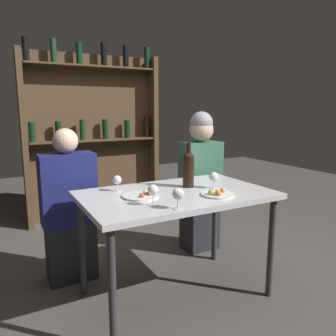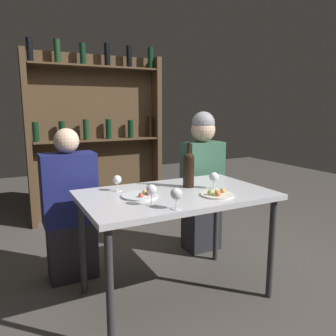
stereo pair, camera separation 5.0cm
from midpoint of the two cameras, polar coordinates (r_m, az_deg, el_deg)
name	(u,v)px [view 1 (the left image)]	position (r m, az deg, el deg)	size (l,w,h in m)	color
ground_plane	(176,294)	(2.53, 0.73, -21.12)	(10.00, 10.00, 0.00)	#47423D
dining_table	(176,202)	(2.25, 0.77, -5.98)	(1.28, 0.78, 0.76)	silver
wine_rack_wall	(93,131)	(4.03, -13.22, 6.27)	(1.60, 0.21, 2.06)	#4C3823
wine_bottle	(188,168)	(2.36, 2.97, 0.02)	(0.08, 0.08, 0.32)	black
wine_glass_0	(178,195)	(1.85, 0.99, -4.65)	(0.07, 0.07, 0.12)	silver
wine_glass_1	(214,177)	(2.35, 7.38, -1.62)	(0.07, 0.07, 0.12)	silver
wine_glass_2	(117,181)	(2.28, -9.48, -2.17)	(0.06, 0.06, 0.11)	silver
wine_glass_3	(153,191)	(1.92, -3.38, -3.96)	(0.06, 0.06, 0.13)	silver
food_plate_0	(142,195)	(2.13, -5.27, -4.77)	(0.24, 0.24, 0.04)	silver
food_plate_1	(217,194)	(2.17, 7.94, -4.46)	(0.22, 0.22, 0.05)	silver
seated_person_left	(69,211)	(2.63, -17.35, -7.17)	(0.40, 0.22, 1.18)	#26262B
seated_person_right	(200,181)	(3.05, 5.18, -2.35)	(0.36, 0.22, 1.30)	#26262B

